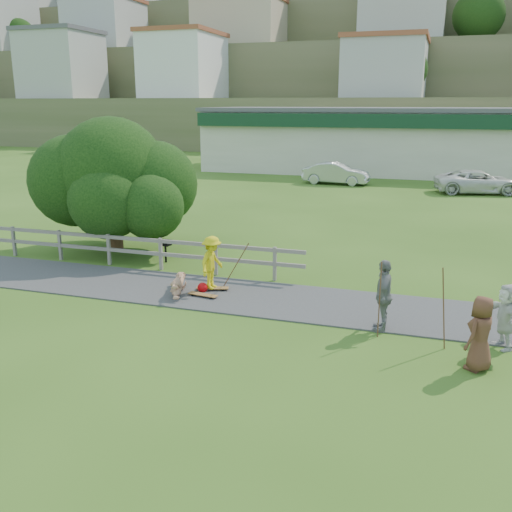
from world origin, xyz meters
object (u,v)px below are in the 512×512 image
object	(u,v)px
car_silver	(336,173)
bbq	(166,251)
skater_fallen	(179,284)
skater_rider	(212,266)
tree	(113,195)
spectator_b	(384,296)
car_white	(478,182)
spectator_d	(506,316)
spectator_c	(481,334)

from	to	relation	value
car_silver	bbq	size ratio (longest dim) A/B	5.59
skater_fallen	car_silver	size ratio (longest dim) A/B	0.38
skater_rider	bbq	bearing A→B (deg)	56.03
tree	spectator_b	bearing A→B (deg)	-25.36
car_white	tree	size ratio (longest dim) A/B	0.80
skater_rider	car_silver	world-z (taller)	skater_rider
skater_rider	car_white	bearing A→B (deg)	-12.67
skater_fallen	spectator_d	world-z (taller)	spectator_d
bbq	spectator_c	bearing A→B (deg)	-21.04
skater_rider	spectator_b	xyz separation A→B (m)	(5.15, -1.52, 0.11)
skater_fallen	car_silver	world-z (taller)	car_silver
skater_fallen	tree	distance (m)	6.33
skater_rider	spectator_d	size ratio (longest dim) A/B	1.04
spectator_d	car_silver	world-z (taller)	spectator_d
skater_rider	skater_fallen	distance (m)	1.11
spectator_c	car_silver	xyz separation A→B (m)	(-7.97, 27.43, -0.07)
skater_fallen	car_white	distance (m)	25.19
skater_rider	bbq	distance (m)	3.77
skater_fallen	tree	xyz separation A→B (m)	(-4.54, 4.02, 1.82)
skater_rider	tree	xyz separation A→B (m)	(-5.39, 3.48, 1.34)
skater_rider	spectator_c	distance (m)	7.93
spectator_c	tree	world-z (taller)	tree
spectator_b	bbq	world-z (taller)	spectator_b
car_white	bbq	xyz separation A→B (m)	(-11.31, -20.35, -0.32)
bbq	car_silver	bearing A→B (deg)	92.33
skater_rider	bbq	size ratio (longest dim) A/B	1.96
car_white	spectator_c	bearing A→B (deg)	164.54
spectator_d	tree	distance (m)	14.35
spectator_d	car_silver	bearing A→B (deg)	177.67
skater_rider	tree	distance (m)	6.55
spectator_c	spectator_d	world-z (taller)	spectator_c
skater_fallen	spectator_d	bearing A→B (deg)	-25.37
skater_fallen	spectator_d	distance (m)	8.85
skater_rider	spectator_c	size ratio (longest dim) A/B	0.98
spectator_b	car_white	world-z (taller)	spectator_b
car_white	spectator_b	bearing A→B (deg)	159.34
spectator_b	car_white	distance (m)	24.59
spectator_c	bbq	size ratio (longest dim) A/B	2.00
car_silver	car_white	distance (m)	9.30
car_white	tree	distance (m)	23.88
skater_fallen	spectator_c	bearing A→B (deg)	-35.11
spectator_d	car_white	size ratio (longest dim) A/B	0.30
spectator_d	bbq	xyz separation A→B (m)	(-10.71, 4.21, -0.36)
spectator_b	car_silver	size ratio (longest dim) A/B	0.40
car_silver	tree	size ratio (longest dim) A/B	0.69
spectator_d	skater_fallen	bearing A→B (deg)	-118.21
tree	car_silver	bearing A→B (deg)	77.24
spectator_d	car_white	distance (m)	24.57
skater_rider	spectator_b	bearing A→B (deg)	-98.62
car_silver	tree	distance (m)	21.43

